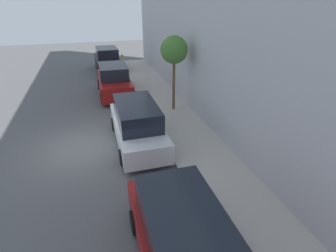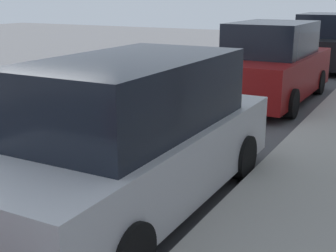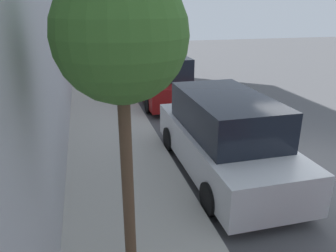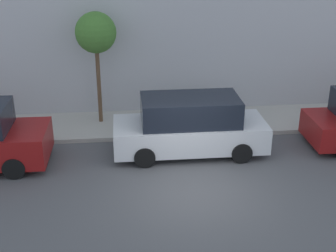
{
  "view_description": "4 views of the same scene",
  "coord_description": "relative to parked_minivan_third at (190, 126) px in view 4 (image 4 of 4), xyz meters",
  "views": [
    {
      "loc": [
        0.82,
        -10.53,
        6.0
      ],
      "look_at": [
        3.65,
        -0.93,
        1.0
      ],
      "focal_mm": 28.0,
      "sensor_mm": 36.0,
      "label": 1
    },
    {
      "loc": [
        5.46,
        -4.89,
        2.6
      ],
      "look_at": [
        2.73,
        0.16,
        1.0
      ],
      "focal_mm": 50.0,
      "sensor_mm": 36.0,
      "label": 2
    },
    {
      "loc": [
        5.46,
        6.24,
        3.77
      ],
      "look_at": [
        3.59,
        -1.0,
        1.0
      ],
      "focal_mm": 35.0,
      "sensor_mm": 36.0,
      "label": 3
    },
    {
      "loc": [
        -11.28,
        1.88,
        6.82
      ],
      "look_at": [
        2.34,
        0.49,
        1.0
      ],
      "focal_mm": 50.0,
      "sensor_mm": 36.0,
      "label": 4
    }
  ],
  "objects": [
    {
      "name": "ground_plane",
      "position": [
        -2.45,
        0.23,
        -0.92
      ],
      "size": [
        60.0,
        60.0,
        0.0
      ],
      "primitive_type": "plane",
      "color": "#515154"
    },
    {
      "name": "parked_minivan_third",
      "position": [
        0.0,
        0.0,
        0.0
      ],
      "size": [
        2.02,
        4.91,
        1.9
      ],
      "color": "silver",
      "rests_on": "ground_plane"
    },
    {
      "name": "sidewalk",
      "position": [
        2.33,
        0.23,
        -0.85
      ],
      "size": [
        2.56,
        32.0,
        0.15
      ],
      "color": "#B2ADA3",
      "rests_on": "ground_plane"
    },
    {
      "name": "street_tree",
      "position": [
        2.61,
        2.96,
        2.51
      ],
      "size": [
        1.44,
        1.44,
        4.04
      ],
      "color": "brown",
      "rests_on": "sidewalk"
    }
  ]
}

